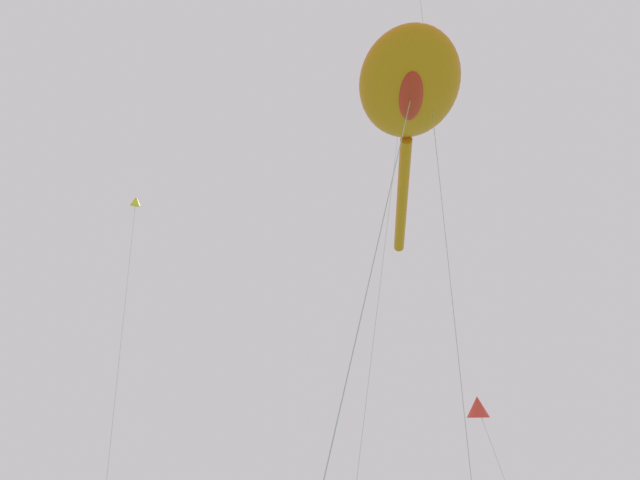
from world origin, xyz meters
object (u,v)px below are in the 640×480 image
at_px(small_kite_tiny_distant, 135,208).
at_px(small_kite_triangle_green, 392,188).
at_px(big_show_kite, 409,94).
at_px(small_kite_bird_shape, 478,407).

distance_m(small_kite_tiny_distant, small_kite_triangle_green, 12.46).
bearing_deg(small_kite_triangle_green, small_kite_tiny_distant, 17.73).
distance_m(big_show_kite, small_kite_tiny_distant, 16.65).
distance_m(small_kite_bird_shape, small_kite_triangle_green, 9.94).
bearing_deg(small_kite_tiny_distant, small_kite_triangle_green, -22.88).
relative_size(small_kite_tiny_distant, small_kite_bird_shape, 1.84).
height_order(small_kite_tiny_distant, small_kite_triangle_green, small_kite_triangle_green).
height_order(small_kite_bird_shape, small_kite_triangle_green, small_kite_triangle_green).
bearing_deg(small_kite_triangle_green, small_kite_bird_shape, -104.70).
height_order(big_show_kite, small_kite_triangle_green, small_kite_triangle_green).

